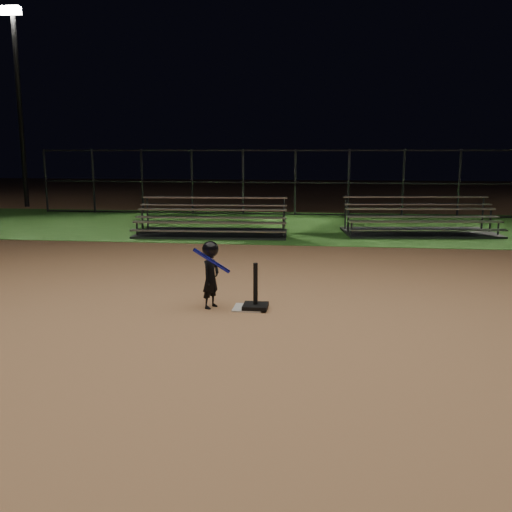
{
  "coord_description": "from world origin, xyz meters",
  "views": [
    {
      "loc": [
        1.17,
        -8.35,
        2.42
      ],
      "look_at": [
        0.0,
        1.0,
        0.65
      ],
      "focal_mm": 39.24,
      "sensor_mm": 36.0,
      "label": 1
    }
  ],
  "objects_px": {
    "batting_tee": "(255,300)",
    "bleacher_right": "(419,227)",
    "child_batter": "(211,273)",
    "bleacher_left": "(212,227)",
    "home_plate": "(248,308)",
    "light_pole_left": "(18,91)"
  },
  "relations": [
    {
      "from": "batting_tee",
      "to": "bleacher_right",
      "type": "bearing_deg",
      "value": 66.08
    },
    {
      "from": "bleacher_right",
      "to": "batting_tee",
      "type": "bearing_deg",
      "value": -120.66
    },
    {
      "from": "child_batter",
      "to": "bleacher_right",
      "type": "bearing_deg",
      "value": -4.17
    },
    {
      "from": "batting_tee",
      "to": "bleacher_left",
      "type": "bearing_deg",
      "value": 106.3
    },
    {
      "from": "home_plate",
      "to": "batting_tee",
      "type": "bearing_deg",
      "value": -15.2
    },
    {
      "from": "child_batter",
      "to": "bleacher_left",
      "type": "relative_size",
      "value": 0.24
    },
    {
      "from": "home_plate",
      "to": "light_pole_left",
      "type": "bearing_deg",
      "value": 128.77
    },
    {
      "from": "bleacher_left",
      "to": "light_pole_left",
      "type": "xyz_separation_m",
      "value": [
        -9.87,
        7.29,
        4.73
      ]
    },
    {
      "from": "batting_tee",
      "to": "child_batter",
      "type": "distance_m",
      "value": 0.82
    },
    {
      "from": "child_batter",
      "to": "home_plate",
      "type": "bearing_deg",
      "value": -64.9
    },
    {
      "from": "batting_tee",
      "to": "bleacher_right",
      "type": "xyz_separation_m",
      "value": [
        3.82,
        8.61,
        0.07
      ]
    },
    {
      "from": "bleacher_left",
      "to": "batting_tee",
      "type": "bearing_deg",
      "value": -76.8
    },
    {
      "from": "home_plate",
      "to": "bleacher_left",
      "type": "bearing_deg",
      "value": 105.53
    },
    {
      "from": "child_batter",
      "to": "batting_tee",
      "type": "bearing_deg",
      "value": -67.84
    },
    {
      "from": "child_batter",
      "to": "bleacher_right",
      "type": "relative_size",
      "value": 0.23
    },
    {
      "from": "home_plate",
      "to": "light_pole_left",
      "type": "height_order",
      "value": "light_pole_left"
    },
    {
      "from": "home_plate",
      "to": "child_batter",
      "type": "bearing_deg",
      "value": -178.48
    },
    {
      "from": "child_batter",
      "to": "light_pole_left",
      "type": "height_order",
      "value": "light_pole_left"
    },
    {
      "from": "bleacher_left",
      "to": "light_pole_left",
      "type": "relative_size",
      "value": 0.54
    },
    {
      "from": "batting_tee",
      "to": "child_batter",
      "type": "bearing_deg",
      "value": 178.58
    },
    {
      "from": "batting_tee",
      "to": "bleacher_left",
      "type": "relative_size",
      "value": 0.16
    },
    {
      "from": "home_plate",
      "to": "light_pole_left",
      "type": "xyz_separation_m",
      "value": [
        -12.0,
        14.94,
        4.93
      ]
    }
  ]
}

